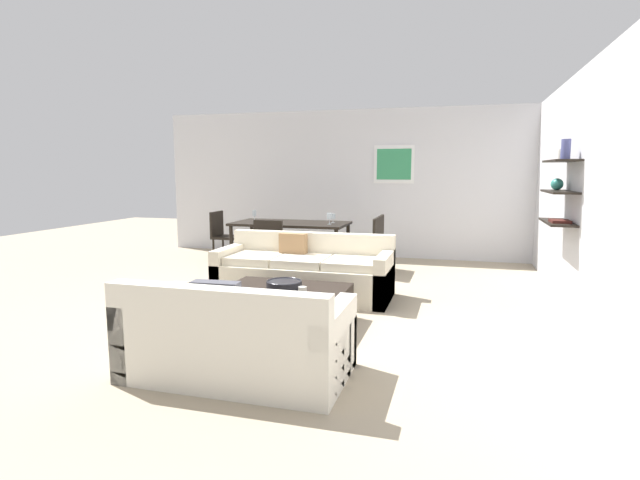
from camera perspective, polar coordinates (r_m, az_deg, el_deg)
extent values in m
plane|color=tan|center=(6.04, -1.82, -7.27)|extent=(18.00, 18.00, 0.00)
cube|color=silver|center=(9.20, 6.68, 6.44)|extent=(8.40, 0.06, 2.70)
cube|color=white|center=(9.11, 8.52, 8.63)|extent=(0.73, 0.02, 0.69)
cube|color=#338C59|center=(9.10, 8.51, 8.63)|extent=(0.62, 0.01, 0.55)
cube|color=silver|center=(6.28, 27.48, 4.91)|extent=(0.06, 8.20, 2.70)
cube|color=black|center=(6.30, 26.06, 8.20)|extent=(0.28, 0.90, 0.02)
cube|color=black|center=(6.30, 25.87, 5.02)|extent=(0.28, 0.90, 0.02)
cube|color=black|center=(6.33, 25.68, 1.85)|extent=(0.28, 0.90, 0.02)
cylinder|color=#4C518C|center=(6.11, 26.46, 9.35)|extent=(0.10, 0.10, 0.22)
sphere|color=teal|center=(6.48, 25.64, 5.82)|extent=(0.14, 0.14, 0.14)
cylinder|color=silver|center=(6.35, 26.03, 8.84)|extent=(0.07, 0.07, 0.12)
cube|color=#4C1E19|center=(6.18, 25.92, 1.96)|extent=(0.20, 0.28, 0.03)
cube|color=beige|center=(6.30, -1.87, -4.67)|extent=(2.19, 0.90, 0.42)
cube|color=beige|center=(6.57, -0.90, -0.67)|extent=(2.19, 0.16, 0.36)
cube|color=beige|center=(6.66, -10.34, -3.31)|extent=(0.14, 0.90, 0.60)
cube|color=beige|center=(6.05, 7.46, -4.38)|extent=(0.14, 0.90, 0.60)
cube|color=beige|center=(6.43, -7.42, -2.10)|extent=(0.62, 0.70, 0.10)
cube|color=beige|center=(6.21, -1.99, -2.40)|extent=(0.62, 0.70, 0.10)
cube|color=beige|center=(6.05, 3.78, -2.70)|extent=(0.62, 0.70, 0.10)
cube|color=#99724C|center=(6.47, -3.11, -0.82)|extent=(0.36, 0.14, 0.36)
cube|color=silver|center=(4.01, -9.29, -12.22)|extent=(1.69, 0.90, 0.42)
cube|color=silver|center=(3.58, -11.97, -8.24)|extent=(1.69, 0.16, 0.36)
cube|color=silver|center=(3.73, 1.75, -12.21)|extent=(0.14, 0.90, 0.60)
cube|color=silver|center=(4.35, -18.72, -9.66)|extent=(0.14, 0.90, 0.60)
cube|color=silver|center=(3.83, -4.30, -9.00)|extent=(0.68, 0.70, 0.10)
cube|color=silver|center=(4.12, -13.62, -7.99)|extent=(0.68, 0.70, 0.10)
cube|color=#4C4C56|center=(3.77, -11.90, -7.39)|extent=(0.37, 0.14, 0.36)
cube|color=black|center=(5.16, -4.30, -7.77)|extent=(1.27, 1.01, 0.38)
cylinder|color=black|center=(5.13, -4.15, -5.22)|extent=(0.37, 0.37, 0.08)
torus|color=black|center=(5.12, -4.15, -4.78)|extent=(0.37, 0.37, 0.02)
cylinder|color=silver|center=(4.93, -2.03, -5.80)|extent=(0.08, 0.08, 0.07)
cube|color=black|center=(8.14, -3.41, 1.91)|extent=(1.87, 0.94, 0.04)
cylinder|color=black|center=(8.14, -10.18, -0.86)|extent=(0.06, 0.06, 0.71)
cylinder|color=black|center=(7.54, 1.87, -1.43)|extent=(0.06, 0.06, 0.71)
cylinder|color=black|center=(8.88, -7.85, -0.08)|extent=(0.06, 0.06, 0.71)
cylinder|color=black|center=(8.34, 3.24, -0.54)|extent=(0.06, 0.06, 0.71)
cube|color=black|center=(8.85, -10.63, 0.32)|extent=(0.44, 0.44, 0.04)
cube|color=black|center=(8.92, -11.82, 1.86)|extent=(0.04, 0.44, 0.43)
cylinder|color=black|center=(8.65, -10.06, -1.35)|extent=(0.04, 0.04, 0.41)
cylinder|color=black|center=(8.97, -9.05, -1.00)|extent=(0.04, 0.04, 0.41)
cylinder|color=black|center=(8.81, -12.16, -1.24)|extent=(0.04, 0.04, 0.41)
cylinder|color=black|center=(9.12, -11.11, -0.89)|extent=(0.04, 0.04, 0.41)
cube|color=black|center=(8.06, 5.57, -0.32)|extent=(0.44, 0.44, 0.04)
cube|color=black|center=(8.00, 7.00, 1.29)|extent=(0.04, 0.44, 0.43)
cylinder|color=black|center=(8.30, 4.55, -1.64)|extent=(0.04, 0.04, 0.41)
cylinder|color=black|center=(7.95, 4.04, -2.06)|extent=(0.04, 0.04, 0.41)
cylinder|color=black|center=(8.24, 7.01, -1.75)|extent=(0.04, 0.04, 0.41)
cylinder|color=black|center=(7.89, 6.60, -2.17)|extent=(0.04, 0.04, 0.41)
cube|color=black|center=(7.44, -5.40, -1.02)|extent=(0.44, 0.44, 0.04)
cube|color=black|center=(7.22, -6.00, 0.59)|extent=(0.44, 0.04, 0.43)
cylinder|color=black|center=(7.58, -3.62, -2.55)|extent=(0.04, 0.04, 0.41)
cylinder|color=black|center=(7.71, -6.15, -2.41)|extent=(0.04, 0.04, 0.41)
cylinder|color=black|center=(7.25, -4.57, -3.05)|extent=(0.04, 0.04, 0.41)
cylinder|color=black|center=(7.38, -7.19, -2.89)|extent=(0.04, 0.04, 0.41)
cube|color=black|center=(7.65, 5.00, -0.77)|extent=(0.44, 0.44, 0.04)
cube|color=black|center=(7.58, 6.51, 0.93)|extent=(0.04, 0.44, 0.43)
cylinder|color=black|center=(7.89, 3.94, -2.14)|extent=(0.04, 0.04, 0.41)
cylinder|color=black|center=(7.54, 3.38, -2.60)|extent=(0.04, 0.04, 0.41)
cylinder|color=black|center=(7.83, 6.52, -2.25)|extent=(0.04, 0.04, 0.41)
cylinder|color=black|center=(7.48, 6.07, -2.73)|extent=(0.04, 0.04, 0.41)
cylinder|color=silver|center=(7.82, 1.09, 1.85)|extent=(0.06, 0.06, 0.01)
cylinder|color=silver|center=(7.82, 1.09, 2.16)|extent=(0.01, 0.01, 0.08)
cylinder|color=silver|center=(7.81, 1.09, 2.79)|extent=(0.08, 0.08, 0.09)
cylinder|color=silver|center=(8.49, -7.56, 2.26)|extent=(0.06, 0.06, 0.01)
cylinder|color=silver|center=(8.49, -7.56, 2.53)|extent=(0.01, 0.01, 0.07)
cylinder|color=silver|center=(8.48, -7.57, 3.11)|extent=(0.06, 0.06, 0.10)
cylinder|color=silver|center=(8.05, 1.52, 2.02)|extent=(0.06, 0.06, 0.01)
cylinder|color=silver|center=(8.04, 1.52, 2.25)|extent=(0.01, 0.01, 0.06)
cylinder|color=silver|center=(8.03, 1.52, 2.76)|extent=(0.07, 0.07, 0.08)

